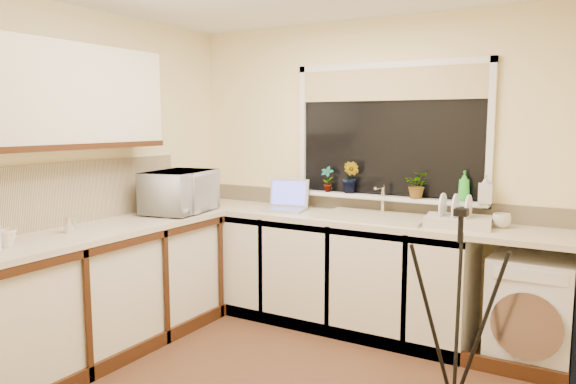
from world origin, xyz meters
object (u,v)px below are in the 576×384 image
(tripod, at_px, (457,311))
(cup_left, at_px, (7,238))
(cup_back, at_px, (501,221))
(microwave, at_px, (180,192))
(soap_bottle_green, at_px, (464,186))
(steel_jar, at_px, (70,225))
(soap_bottle_clear, at_px, (485,189))
(plant_d, at_px, (418,185))
(washing_machine, at_px, (532,310))
(dish_rack, at_px, (458,221))
(plant_a, at_px, (327,179))
(kettle, at_px, (170,205))
(plant_b, at_px, (351,177))
(laptop, at_px, (287,202))

(tripod, bearing_deg, cup_left, -134.83)
(tripod, xyz_separation_m, cup_back, (0.06, 0.95, 0.37))
(microwave, relative_size, soap_bottle_green, 2.71)
(steel_jar, xyz_separation_m, soap_bottle_clear, (2.31, 1.74, 0.20))
(plant_d, xyz_separation_m, soap_bottle_clear, (0.50, -0.00, 0.00))
(tripod, distance_m, cup_back, 1.02)
(washing_machine, distance_m, dish_rack, 0.76)
(dish_rack, distance_m, plant_a, 1.17)
(kettle, height_order, plant_b, plant_b)
(laptop, height_order, tripod, tripod)
(steel_jar, bearing_deg, dish_rack, 35.51)
(soap_bottle_clear, distance_m, cup_back, 0.27)
(steel_jar, xyz_separation_m, plant_b, (1.25, 1.76, 0.23))
(laptop, relative_size, soap_bottle_clear, 1.85)
(dish_rack, xyz_separation_m, steel_jar, (-2.17, -1.55, 0.02))
(tripod, height_order, soap_bottle_green, soap_bottle_green)
(plant_a, height_order, plant_b, plant_b)
(soap_bottle_clear, bearing_deg, plant_a, 179.68)
(kettle, relative_size, soap_bottle_clear, 0.87)
(plant_b, height_order, cup_left, plant_b)
(plant_a, xyz_separation_m, soap_bottle_green, (1.12, 0.02, 0.01))
(plant_d, height_order, cup_left, plant_d)
(washing_machine, height_order, plant_a, plant_a)
(washing_machine, distance_m, plant_a, 1.83)
(tripod, xyz_separation_m, steel_jar, (-2.39, -0.68, 0.37))
(kettle, xyz_separation_m, plant_d, (1.67, 0.93, 0.16))
(steel_jar, bearing_deg, laptop, 64.17)
(cup_left, bearing_deg, soap_bottle_clear, 44.12)
(laptop, distance_m, tripod, 1.89)
(dish_rack, height_order, steel_jar, steel_jar)
(kettle, bearing_deg, cup_back, 19.85)
(laptop, height_order, soap_bottle_clear, soap_bottle_clear)
(plant_d, distance_m, soap_bottle_green, 0.34)
(plant_d, height_order, soap_bottle_clear, soap_bottle_clear)
(steel_jar, bearing_deg, soap_bottle_green, 39.25)
(soap_bottle_green, bearing_deg, plant_a, -179.15)
(kettle, distance_m, cup_left, 1.28)
(plant_b, xyz_separation_m, cup_left, (-1.21, -2.23, -0.23))
(washing_machine, relative_size, plant_b, 2.82)
(laptop, distance_m, microwave, 0.88)
(washing_machine, distance_m, cup_back, 0.63)
(kettle, height_order, soap_bottle_green, soap_bottle_green)
(microwave, bearing_deg, laptop, -61.91)
(laptop, height_order, cup_back, laptop)
(microwave, height_order, plant_a, plant_a)
(kettle, relative_size, soap_bottle_green, 0.82)
(plant_d, height_order, cup_back, plant_d)
(steel_jar, height_order, soap_bottle_clear, soap_bottle_clear)
(laptop, relative_size, plant_d, 1.88)
(cup_back, bearing_deg, soap_bottle_clear, 144.16)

